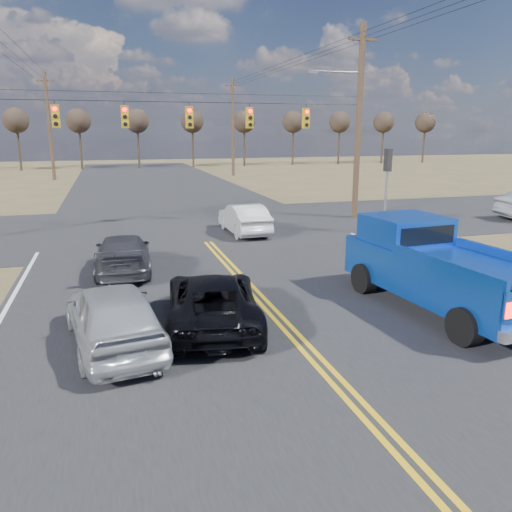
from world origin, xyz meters
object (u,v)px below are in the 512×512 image
object	(u,v)px
pickup_truck	(437,268)
silver_suv	(113,315)
black_suv	(213,300)
dgrey_car_queue	(123,254)
white_car_queue	(244,219)

from	to	relation	value
pickup_truck	silver_suv	world-z (taller)	pickup_truck
black_suv	dgrey_car_queue	world-z (taller)	black_suv
pickup_truck	silver_suv	size ratio (longest dim) A/B	1.45
black_suv	white_car_queue	size ratio (longest dim) A/B	1.10
pickup_truck	white_car_queue	xyz separation A→B (m)	(-2.32, 11.24, -0.42)
white_car_queue	dgrey_car_queue	xyz separation A→B (m)	(-5.63, -5.22, -0.06)
pickup_truck	black_suv	xyz separation A→B (m)	(-6.01, 0.45, -0.47)
black_suv	dgrey_car_queue	bearing A→B (deg)	-61.66
pickup_truck	black_suv	world-z (taller)	pickup_truck
white_car_queue	pickup_truck	bearing A→B (deg)	100.44
pickup_truck	black_suv	size ratio (longest dim) A/B	1.35
silver_suv	dgrey_car_queue	size ratio (longest dim) A/B	0.99
pickup_truck	white_car_queue	distance (m)	11.49
silver_suv	black_suv	xyz separation A→B (m)	(2.35, 0.61, -0.10)
pickup_truck	white_car_queue	size ratio (longest dim) A/B	1.48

